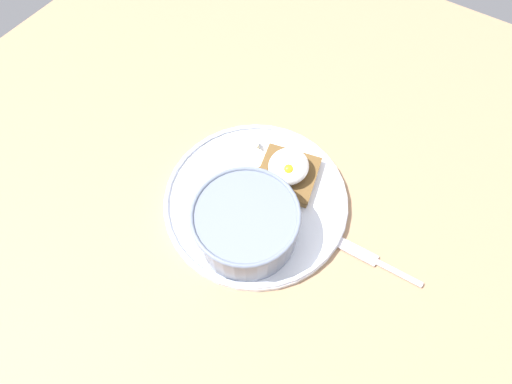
% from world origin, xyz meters
% --- Properties ---
extents(ground_plane, '(1.20, 1.20, 0.02)m').
position_xyz_m(ground_plane, '(0.00, 0.00, 0.01)').
color(ground_plane, '#9D7858').
rests_on(ground_plane, ground).
extents(plate, '(0.27, 0.27, 0.02)m').
position_xyz_m(plate, '(0.00, 0.00, 0.03)').
color(plate, white).
rests_on(plate, ground_plane).
extents(oatmeal_bowl, '(0.14, 0.14, 0.06)m').
position_xyz_m(oatmeal_bowl, '(-0.05, -0.02, 0.06)').
color(oatmeal_bowl, slate).
rests_on(oatmeal_bowl, plate).
extents(toast_slice, '(0.10, 0.10, 0.01)m').
position_xyz_m(toast_slice, '(0.06, -0.02, 0.04)').
color(toast_slice, brown).
rests_on(toast_slice, plate).
extents(poached_egg, '(0.09, 0.06, 0.03)m').
position_xyz_m(poached_egg, '(0.05, -0.02, 0.06)').
color(poached_egg, white).
rests_on(poached_egg, toast_slice).
extents(banana_slice_front, '(0.04, 0.04, 0.01)m').
position_xyz_m(banana_slice_front, '(0.03, 0.06, 0.04)').
color(banana_slice_front, '#F4E8BA').
rests_on(banana_slice_front, plate).
extents(banana_slice_left, '(0.03, 0.03, 0.02)m').
position_xyz_m(banana_slice_left, '(0.07, 0.05, 0.04)').
color(banana_slice_left, '#F3E8B2').
rests_on(banana_slice_left, plate).
extents(banana_slice_back, '(0.05, 0.05, 0.01)m').
position_xyz_m(banana_slice_back, '(0.00, 0.05, 0.04)').
color(banana_slice_back, '#EEE4C6').
rests_on(banana_slice_back, plate).
extents(banana_slice_right, '(0.04, 0.04, 0.02)m').
position_xyz_m(banana_slice_right, '(0.05, 0.04, 0.04)').
color(banana_slice_right, '#FBE6C1').
rests_on(banana_slice_right, plate).
extents(knife, '(0.02, 0.13, 0.01)m').
position_xyz_m(knife, '(0.01, -0.18, 0.02)').
color(knife, silver).
rests_on(knife, ground_plane).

